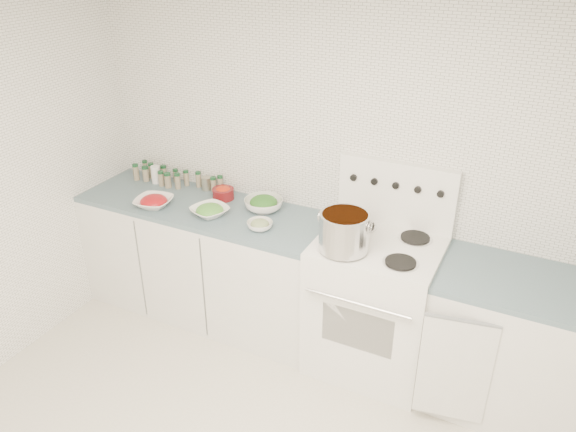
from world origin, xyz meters
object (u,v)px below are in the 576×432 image
object	(u,v)px
bowl_tomato	(154,202)
bowl_snowpea	(210,211)
stock_pot	(344,230)
stove	(375,301)

from	to	relation	value
bowl_tomato	bowl_snowpea	size ratio (longest dim) A/B	0.96
stock_pot	bowl_tomato	world-z (taller)	stock_pot
stove	bowl_tomato	bearing A→B (deg)	-174.39
stock_pot	stove	bearing A→B (deg)	46.80
bowl_tomato	stock_pot	bearing A→B (deg)	-0.92
bowl_snowpea	stove	bearing A→B (deg)	4.77
stock_pot	bowl_tomato	bearing A→B (deg)	179.08
bowl_snowpea	bowl_tomato	bearing A→B (deg)	-172.12
stove	bowl_snowpea	xyz separation A→B (m)	(-1.18, -0.10, 0.44)
stock_pot	bowl_tomato	distance (m)	1.44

